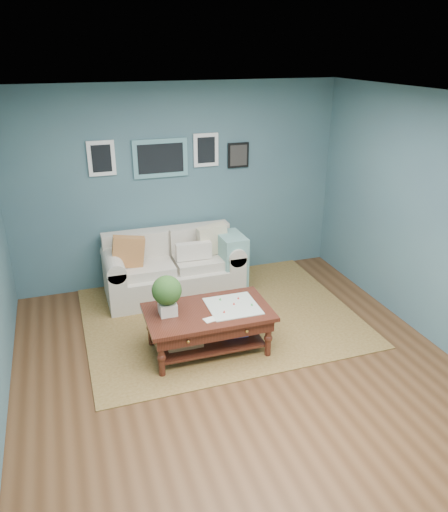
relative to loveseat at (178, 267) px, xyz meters
name	(u,v)px	position (x,y,z in m)	size (l,w,h in m)	color
room_shell	(243,250)	(0.16, -1.97, 0.98)	(5.00, 5.02, 2.70)	brown
area_rug	(220,316)	(0.31, -0.81, -0.38)	(3.25, 2.60, 0.01)	brown
loveseat	(178,267)	(0.00, 0.00, 0.00)	(1.83, 0.83, 0.94)	beige
coffee_table	(202,318)	(-0.11, -1.46, 0.03)	(1.35, 0.80, 0.94)	#37160C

